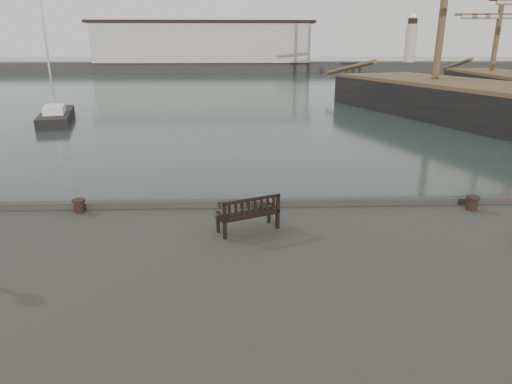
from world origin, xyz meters
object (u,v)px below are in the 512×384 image
Objects in this scene: bench at (248,220)px; bollard_left at (79,206)px; bollard_right at (472,203)px; yacht_d at (57,119)px.

bollard_left is at bearing 137.54° from bench.
bollard_left is 11.27m from bollard_right.
bollard_left is at bearing -83.16° from yacht_d.
bollard_right is at bearing -65.19° from yacht_d.
bench reaches higher than bollard_left.
bollard_right reaches higher than bollard_left.
bollard_right is (11.27, -0.24, 0.01)m from bollard_left.
bench is 4.40× the size of bollard_left.
bench is at bearing -168.68° from bollard_right.
yacht_d is at bearing 129.98° from bollard_right.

